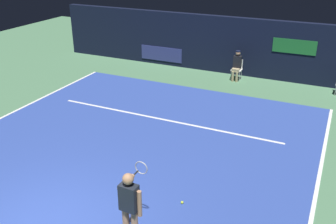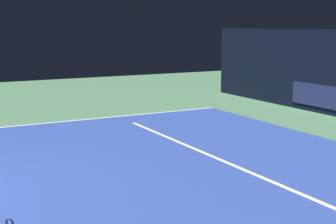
# 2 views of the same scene
# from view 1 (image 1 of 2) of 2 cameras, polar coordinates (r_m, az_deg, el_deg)

# --- Properties ---
(ground_plane) EXTENTS (32.66, 32.66, 0.00)m
(ground_plane) POSITION_cam_1_polar(r_m,az_deg,el_deg) (11.75, -4.51, -4.65)
(ground_plane) COLOR #4C7A56
(court_surface) EXTENTS (10.53, 10.41, 0.01)m
(court_surface) POSITION_cam_1_polar(r_m,az_deg,el_deg) (11.75, -4.51, -4.62)
(court_surface) COLOR #2D479E
(court_surface) RESTS_ON ground
(line_sideline_left) EXTENTS (0.10, 10.41, 0.01)m
(line_sideline_left) POSITION_cam_1_polar(r_m,az_deg,el_deg) (10.54, 21.51, -10.06)
(line_sideline_left) COLOR white
(line_sideline_left) RESTS_ON court_surface
(line_sideline_right) EXTENTS (0.10, 10.41, 0.01)m
(line_sideline_right) POSITION_cam_1_polar(r_m,az_deg,el_deg) (14.80, -22.42, -0.14)
(line_sideline_right) COLOR white
(line_sideline_right) RESTS_ON court_surface
(line_service) EXTENTS (8.21, 0.10, 0.01)m
(line_service) POSITION_cam_1_polar(r_m,az_deg,el_deg) (13.18, -0.65, -1.14)
(line_service) COLOR white
(line_service) RESTS_ON court_surface
(back_wall) EXTENTS (16.69, 0.33, 2.60)m
(back_wall) POSITION_cam_1_polar(r_m,az_deg,el_deg) (18.03, 7.70, 9.99)
(back_wall) COLOR black
(back_wall) RESTS_ON ground
(tennis_player) EXTENTS (0.59, 0.94, 1.73)m
(tennis_player) POSITION_cam_1_polar(r_m,az_deg,el_deg) (7.61, -5.70, -13.77)
(tennis_player) COLOR tan
(tennis_player) RESTS_ON ground
(line_judge_on_chair) EXTENTS (0.45, 0.54, 1.32)m
(line_judge_on_chair) POSITION_cam_1_polar(r_m,az_deg,el_deg) (17.11, 10.27, 6.92)
(line_judge_on_chair) COLOR white
(line_judge_on_chair) RESTS_ON ground
(tennis_ball) EXTENTS (0.07, 0.07, 0.07)m
(tennis_ball) POSITION_cam_1_polar(r_m,az_deg,el_deg) (9.20, 2.13, -13.38)
(tennis_ball) COLOR #CCE033
(tennis_ball) RESTS_ON court_surface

